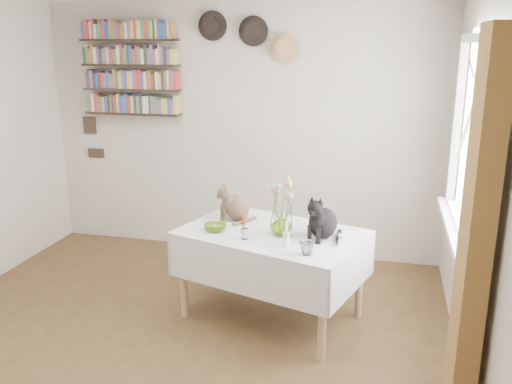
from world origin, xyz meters
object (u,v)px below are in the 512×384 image
(dining_table, at_px, (272,253))
(flower_vase, at_px, (281,225))
(black_cat, at_px, (323,215))
(tabby_cat, at_px, (238,201))
(bookshelf_unit, at_px, (131,69))

(dining_table, distance_m, flower_vase, 0.28)
(dining_table, bearing_deg, black_cat, -3.42)
(dining_table, distance_m, tabby_cat, 0.52)
(black_cat, relative_size, bookshelf_unit, 0.34)
(tabby_cat, height_order, flower_vase, tabby_cat)
(tabby_cat, xyz_separation_m, black_cat, (0.72, -0.25, 0.02))
(flower_vase, height_order, bookshelf_unit, bookshelf_unit)
(black_cat, xyz_separation_m, bookshelf_unit, (-2.11, 1.31, 0.96))
(tabby_cat, height_order, black_cat, black_cat)
(flower_vase, distance_m, bookshelf_unit, 2.48)
(dining_table, distance_m, bookshelf_unit, 2.51)
(dining_table, height_order, black_cat, black_cat)
(dining_table, height_order, flower_vase, flower_vase)
(tabby_cat, bearing_deg, flower_vase, 20.84)
(flower_vase, bearing_deg, bookshelf_unit, 143.46)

